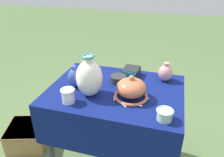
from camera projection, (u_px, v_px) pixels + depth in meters
The scene contains 10 objects.
display_table at pixel (115, 101), 1.59m from camera, with size 0.95×0.71×0.75m.
vase_tall_bulbous at pixel (89, 78), 1.44m from camera, with size 0.18×0.18×0.29m.
vase_dome_bell at pixel (131, 89), 1.43m from camera, with size 0.24×0.24×0.17m.
mosaic_tile_box at pixel (131, 72), 1.74m from camera, with size 0.13×0.15×0.06m.
jar_round_rose at pixel (165, 73), 1.65m from camera, with size 0.11×0.11×0.15m.
pot_squat_charcoal at pixel (118, 79), 1.64m from camera, with size 0.12×0.12×0.05m, color #2D2D33.
jar_round_cobalt at pixel (74, 77), 1.56m from camera, with size 0.09×0.09×0.16m.
cup_wide_porcelain at pixel (68, 95), 1.39m from camera, with size 0.09×0.09×0.10m.
cup_wide_celadon at pixel (165, 114), 1.24m from camera, with size 0.10×0.10×0.07m.
wooden_crate at pixel (28, 135), 2.07m from camera, with size 0.43×0.43×0.21m.
Camera 1 is at (0.35, -1.31, 1.54)m, focal length 35.00 mm.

